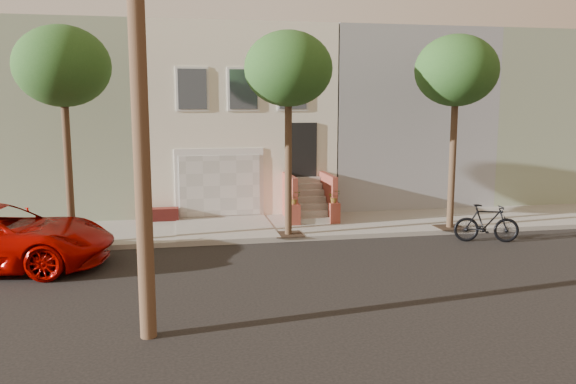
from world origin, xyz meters
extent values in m
plane|color=black|center=(0.00, 0.00, 0.00)|extent=(90.00, 90.00, 0.00)
cube|color=gray|center=(0.00, 5.35, 0.07)|extent=(40.00, 3.70, 0.15)
cube|color=beige|center=(0.00, 11.20, 3.65)|extent=(7.00, 8.00, 7.00)
cube|color=gray|center=(-6.80, 11.20, 3.65)|extent=(6.50, 8.00, 7.00)
cube|color=gray|center=(6.80, 11.20, 3.65)|extent=(6.50, 8.00, 7.00)
cube|color=gray|center=(13.30, 11.20, 3.65)|extent=(6.50, 8.00, 7.00)
cube|color=silver|center=(-0.90, 7.22, 1.40)|extent=(3.20, 0.12, 2.50)
cube|color=silver|center=(-0.90, 7.16, 1.30)|extent=(2.90, 0.06, 2.20)
cube|color=gray|center=(-0.90, 5.35, 0.16)|extent=(3.20, 3.70, 0.02)
cube|color=maroon|center=(-3.10, 6.90, 0.37)|extent=(1.40, 0.45, 0.44)
cube|color=black|center=(2.20, 7.17, 2.55)|extent=(1.00, 0.06, 2.00)
cube|color=#3F4751|center=(-1.80, 7.17, 4.75)|extent=(1.00, 0.06, 1.40)
cube|color=silver|center=(-1.80, 7.19, 4.75)|extent=(1.15, 0.05, 1.55)
cube|color=#3F4751|center=(0.00, 7.17, 4.75)|extent=(1.00, 0.06, 1.40)
cube|color=silver|center=(0.00, 7.19, 4.75)|extent=(1.15, 0.05, 1.55)
cube|color=#3F4751|center=(1.80, 7.17, 4.75)|extent=(1.00, 0.06, 1.40)
cube|color=silver|center=(1.80, 7.19, 4.75)|extent=(1.15, 0.05, 1.55)
cube|color=gray|center=(2.20, 5.38, 0.25)|extent=(1.20, 0.28, 0.20)
cube|color=gray|center=(2.20, 5.66, 0.45)|extent=(1.20, 0.28, 0.20)
cube|color=gray|center=(2.20, 5.94, 0.65)|extent=(1.20, 0.28, 0.20)
cube|color=gray|center=(2.20, 6.22, 0.85)|extent=(1.20, 0.28, 0.20)
cube|color=gray|center=(2.20, 6.50, 1.05)|extent=(1.20, 0.28, 0.20)
cube|color=gray|center=(2.20, 6.78, 1.25)|extent=(1.20, 0.28, 0.20)
cube|color=gray|center=(2.20, 7.06, 1.45)|extent=(1.20, 0.28, 0.20)
cube|color=brown|center=(1.50, 6.22, 0.95)|extent=(0.18, 1.96, 1.60)
cube|color=brown|center=(2.90, 6.22, 0.95)|extent=(0.18, 1.96, 1.60)
cube|color=brown|center=(1.50, 5.34, 0.50)|extent=(0.35, 0.35, 0.70)
imported|color=#184318|center=(1.50, 5.34, 1.07)|extent=(0.40, 0.35, 0.45)
cube|color=brown|center=(2.90, 5.34, 0.50)|extent=(0.35, 0.35, 0.70)
imported|color=#184318|center=(2.90, 5.34, 1.07)|extent=(0.41, 0.35, 0.45)
cube|color=#2D2116|center=(-5.50, 3.90, 0.15)|extent=(0.90, 0.90, 0.02)
cylinder|color=#372519|center=(-5.50, 3.90, 2.25)|extent=(0.22, 0.22, 4.20)
ellipsoid|color=#184318|center=(-5.50, 3.90, 5.30)|extent=(2.70, 2.57, 2.29)
cube|color=#2D2116|center=(1.00, 3.90, 0.15)|extent=(0.90, 0.90, 0.02)
cylinder|color=#372519|center=(1.00, 3.90, 2.25)|extent=(0.22, 0.22, 4.20)
ellipsoid|color=#184318|center=(1.00, 3.90, 5.30)|extent=(2.70, 2.57, 2.29)
cube|color=#2D2116|center=(6.50, 3.90, 0.15)|extent=(0.90, 0.90, 0.02)
cylinder|color=#372519|center=(6.50, 3.90, 2.25)|extent=(0.22, 0.22, 4.20)
ellipsoid|color=#184318|center=(6.50, 3.90, 5.30)|extent=(2.70, 2.57, 2.29)
cylinder|color=#472F21|center=(-3.00, -3.20, 5.00)|extent=(0.30, 0.30, 10.00)
imported|color=black|center=(6.95, 2.36, 0.59)|extent=(2.05, 1.09, 1.18)
camera|label=1|loc=(-2.38, -13.65, 4.29)|focal=36.04mm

